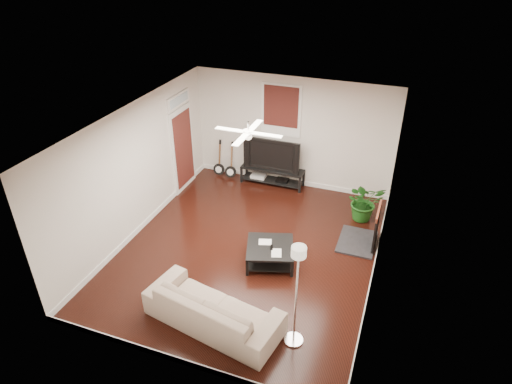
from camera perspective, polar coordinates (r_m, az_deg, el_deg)
room at (r=8.48m, az=-0.93°, el=0.17°), size 5.01×6.01×2.81m
brick_accent at (r=8.92m, az=16.56°, el=0.43°), size 0.02×2.20×2.80m
fireplace at (r=9.42m, az=14.00°, el=-4.22°), size 0.80×1.10×0.92m
window_back at (r=10.89m, az=3.23°, el=10.39°), size 1.00×0.06×1.30m
door_left at (r=11.04m, az=-9.41°, el=6.39°), size 0.08×1.00×2.50m
tv_stand at (r=11.47m, az=2.11°, el=2.05°), size 1.62×0.43×0.45m
tv at (r=11.19m, az=2.21°, el=4.99°), size 1.45×0.19×0.84m
coffee_table at (r=8.84m, az=1.80°, el=-7.94°), size 1.13×1.13×0.38m
sofa at (r=7.57m, az=-5.50°, el=-14.61°), size 2.44×1.33×0.67m
floor_lamp at (r=6.87m, az=5.15°, el=-13.24°), size 0.36×0.36×1.89m
potted_plant at (r=10.24m, az=13.74°, el=-1.20°), size 1.05×1.00×0.91m
guitar_left at (r=11.81m, az=-4.83°, el=4.28°), size 0.31×0.23×0.98m
guitar_right at (r=11.66m, az=-3.32°, el=3.96°), size 0.33×0.26×0.98m
ceiling_fan at (r=7.94m, az=-1.00°, el=7.67°), size 1.24×1.24×0.32m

